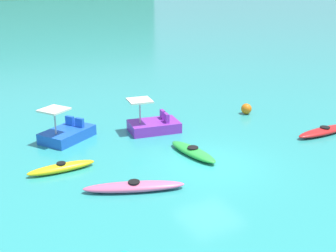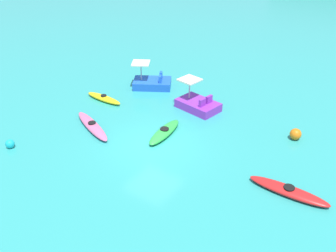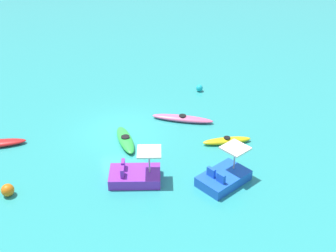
% 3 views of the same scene
% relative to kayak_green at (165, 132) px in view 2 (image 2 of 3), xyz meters
% --- Properties ---
extents(ground_plane, '(600.00, 600.00, 0.00)m').
position_rel_kayak_green_xyz_m(ground_plane, '(0.12, -1.17, -0.16)').
color(ground_plane, teal).
extents(kayak_green, '(1.04, 2.89, 0.37)m').
position_rel_kayak_green_xyz_m(kayak_green, '(0.00, 0.00, 0.00)').
color(kayak_green, green).
rests_on(kayak_green, ground_plane).
extents(kayak_yellow, '(2.65, 0.61, 0.37)m').
position_rel_kayak_green_xyz_m(kayak_yellow, '(-5.34, 1.11, -0.00)').
color(kayak_yellow, yellow).
rests_on(kayak_yellow, ground_plane).
extents(kayak_pink, '(3.57, 1.98, 0.37)m').
position_rel_kayak_green_xyz_m(kayak_pink, '(-3.52, -1.70, -0.00)').
color(kayak_pink, pink).
rests_on(kayak_pink, ground_plane).
extents(kayak_red, '(3.42, 0.78, 0.37)m').
position_rel_kayak_green_xyz_m(kayak_red, '(6.95, -0.90, -0.00)').
color(kayak_red, red).
rests_on(kayak_red, ground_plane).
extents(pedal_boat_purple, '(2.63, 1.88, 1.68)m').
position_rel_kayak_green_xyz_m(pedal_boat_purple, '(-0.11, 3.46, 0.17)').
color(pedal_boat_purple, purple).
rests_on(pedal_boat_purple, ground_plane).
extents(pedal_boat_blue, '(2.83, 2.53, 1.68)m').
position_rel_kayak_green_xyz_m(pedal_boat_blue, '(-4.16, 4.39, 0.17)').
color(pedal_boat_blue, blue).
rests_on(pedal_boat_blue, ground_plane).
extents(buoy_cyan, '(0.44, 0.44, 0.44)m').
position_rel_kayak_green_xyz_m(buoy_cyan, '(-5.47, -5.38, 0.06)').
color(buoy_cyan, '#19B7C6').
rests_on(buoy_cyan, ground_plane).
extents(buoy_orange, '(0.59, 0.59, 0.59)m').
position_rel_kayak_green_xyz_m(buoy_orange, '(5.69, 3.48, 0.13)').
color(buoy_orange, orange).
rests_on(buoy_orange, ground_plane).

